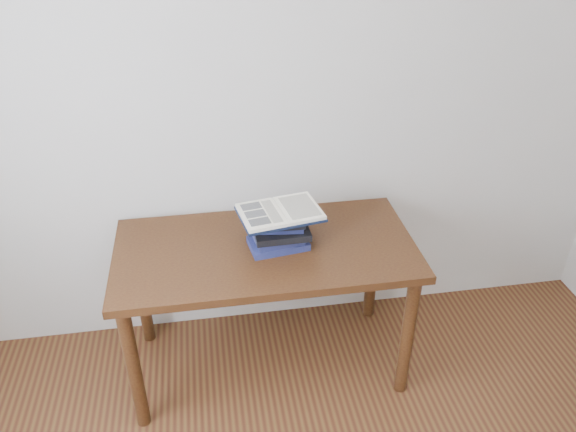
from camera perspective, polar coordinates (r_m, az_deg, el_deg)
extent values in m
cube|color=beige|center=(2.54, -1.73, 13.00)|extent=(3.50, 0.04, 2.60)
cube|color=#452A11|center=(2.48, -2.30, -3.47)|extent=(1.32, 0.66, 0.04)
cylinder|color=#452A11|center=(2.52, -15.40, -14.74)|extent=(0.06, 0.06, 0.67)
cylinder|color=#452A11|center=(2.63, 12.03, -11.85)|extent=(0.06, 0.06, 0.67)
cylinder|color=#452A11|center=(2.92, -14.69, -7.10)|extent=(0.06, 0.06, 0.67)
cylinder|color=#452A11|center=(3.01, 8.60, -4.94)|extent=(0.06, 0.06, 0.67)
cube|color=navy|center=(2.46, -1.00, -2.79)|extent=(0.27, 0.19, 0.03)
cube|color=navy|center=(2.43, -0.96, -2.27)|extent=(0.22, 0.16, 0.03)
cube|color=black|center=(2.42, -0.68, -1.56)|extent=(0.24, 0.18, 0.03)
cube|color=navy|center=(2.42, -0.87, -0.70)|extent=(0.22, 0.16, 0.03)
cube|color=black|center=(2.40, -1.09, -0.26)|extent=(0.23, 0.17, 0.03)
cube|color=black|center=(2.40, -0.81, 0.21)|extent=(0.38, 0.29, 0.01)
cube|color=white|center=(2.37, -2.79, 0.11)|extent=(0.20, 0.25, 0.02)
cube|color=white|center=(2.41, 1.12, 0.81)|extent=(0.20, 0.25, 0.02)
cylinder|color=white|center=(2.39, -0.81, 0.43)|extent=(0.05, 0.23, 0.01)
cube|color=black|center=(2.41, -3.78, 1.00)|extent=(0.09, 0.07, 0.00)
cube|color=black|center=(2.36, -3.35, 0.23)|extent=(0.09, 0.07, 0.00)
cube|color=black|center=(2.31, -2.89, -0.57)|extent=(0.09, 0.07, 0.00)
cube|color=beige|center=(2.37, -1.66, 0.50)|extent=(0.07, 0.19, 0.00)
cube|color=beige|center=(2.41, 1.20, 1.01)|extent=(0.16, 0.21, 0.00)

